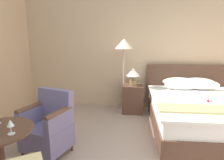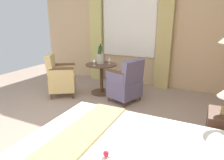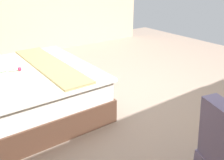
{
  "view_description": "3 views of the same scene",
  "coord_description": "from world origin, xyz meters",
  "views": [
    {
      "loc": [
        -0.66,
        -2.05,
        1.64
      ],
      "look_at": [
        -0.94,
        0.93,
        1.0
      ],
      "focal_mm": 32.0,
      "sensor_mm": 36.0,
      "label": 1
    },
    {
      "loc": [
        1.87,
        1.89,
        1.66
      ],
      "look_at": [
        -1.05,
        0.49,
        0.68
      ],
      "focal_mm": 32.0,
      "sensor_mm": 36.0,
      "label": 2
    },
    {
      "loc": [
        -2.32,
        1.99,
        1.68
      ],
      "look_at": [
        -0.58,
        0.73,
        0.76
      ],
      "focal_mm": 40.0,
      "sensor_mm": 36.0,
      "label": 3
    }
  ],
  "objects": [
    {
      "name": "ground_plane",
      "position": [
        0.0,
        0.0,
        0.0
      ],
      "size": [
        7.72,
        7.72,
        0.0
      ],
      "primitive_type": "plane",
      "color": "gray"
    },
    {
      "name": "wall_window_side",
      "position": [
        -3.15,
        0.0,
        1.56
      ],
      "size": [
        0.27,
        5.35,
        3.13
      ],
      "color": "#D0AE86",
      "rests_on": "ground"
    },
    {
      "name": "nightstand",
      "position": [
        -0.6,
        2.2,
        0.31
      ],
      "size": [
        0.47,
        0.42,
        0.62
      ],
      "color": "#513427",
      "rests_on": "ground"
    },
    {
      "name": "side_table_round",
      "position": [
        -2.02,
        -0.25,
        0.39
      ],
      "size": [
        0.71,
        0.71,
        0.69
      ],
      "color": "#513427",
      "rests_on": "ground"
    },
    {
      "name": "champagne_bucket",
      "position": [
        -2.1,
        -0.3,
        0.84
      ],
      "size": [
        0.2,
        0.2,
        0.48
      ],
      "color": "#B1AE9F",
      "rests_on": "side_table_round"
    },
    {
      "name": "wine_glass_near_bucket",
      "position": [
        -1.83,
        -0.31,
        0.8
      ],
      "size": [
        0.07,
        0.07,
        0.15
      ],
      "color": "white",
      "rests_on": "side_table_round"
    },
    {
      "name": "wine_glass_near_edge",
      "position": [
        -2.13,
        -0.09,
        0.8
      ],
      "size": [
        0.07,
        0.07,
        0.14
      ],
      "color": "white",
      "rests_on": "side_table_round"
    },
    {
      "name": "armchair_by_window",
      "position": [
        -1.8,
        0.46,
        0.4
      ],
      "size": [
        0.73,
        0.71,
        0.91
      ],
      "color": "#513427",
      "rests_on": "ground"
    },
    {
      "name": "armchair_facing_bed",
      "position": [
        -1.49,
        -1.0,
        0.42
      ],
      "size": [
        0.75,
        0.77,
        0.95
      ],
      "color": "#513427",
      "rests_on": "ground"
    }
  ]
}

